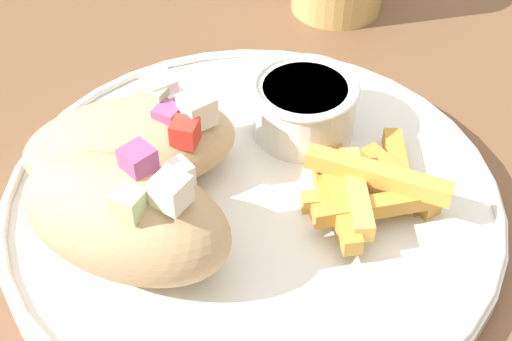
{
  "coord_description": "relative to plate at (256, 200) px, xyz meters",
  "views": [
    {
      "loc": [
        -0.0,
        -0.33,
        1.03
      ],
      "look_at": [
        0.01,
        -0.03,
        0.74
      ],
      "focal_mm": 50.0,
      "sensor_mm": 36.0,
      "label": 1
    }
  ],
  "objects": [
    {
      "name": "plate",
      "position": [
        0.0,
        0.0,
        0.0
      ],
      "size": [
        0.3,
        0.3,
        0.02
      ],
      "color": "white",
      "rests_on": "table"
    },
    {
      "name": "pita_sandwich_near",
      "position": [
        -0.07,
        -0.04,
        0.04
      ],
      "size": [
        0.14,
        0.11,
        0.07
      ],
      "rotation": [
        0.0,
        0.0,
        -0.47
      ],
      "color": "tan",
      "rests_on": "plate"
    },
    {
      "name": "fries_pile",
      "position": [
        0.06,
        -0.0,
        0.02
      ],
      "size": [
        0.08,
        0.12,
        0.03
      ],
      "color": "gold",
      "rests_on": "plate"
    },
    {
      "name": "pita_sandwich_far",
      "position": [
        -0.07,
        0.02,
        0.03
      ],
      "size": [
        0.14,
        0.09,
        0.06
      ],
      "rotation": [
        0.0,
        0.0,
        0.16
      ],
      "color": "tan",
      "rests_on": "plate"
    },
    {
      "name": "sauce_ramekin",
      "position": [
        0.04,
        0.06,
        0.03
      ],
      "size": [
        0.07,
        0.07,
        0.04
      ],
      "color": "white",
      "rests_on": "plate"
    },
    {
      "name": "table",
      "position": [
        -0.01,
        0.03,
        -0.06
      ],
      "size": [
        1.57,
        1.57,
        0.71
      ],
      "color": "brown",
      "rests_on": "ground_plane"
    }
  ]
}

